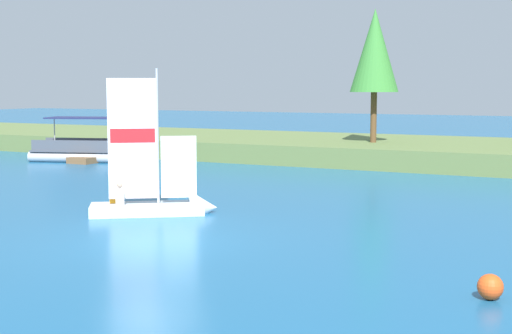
# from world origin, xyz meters

# --- Properties ---
(ground_plane) EXTENTS (200.00, 200.00, 0.00)m
(ground_plane) POSITION_xyz_m (0.00, 0.00, 0.00)
(ground_plane) COLOR #195684
(shore_bank) EXTENTS (80.00, 12.70, 1.13)m
(shore_bank) POSITION_xyz_m (0.00, 26.34, 0.57)
(shore_bank) COLOR #5B703D
(shore_bank) RESTS_ON ground
(shoreline_tree_left) EXTENTS (2.81, 2.81, 7.73)m
(shoreline_tree_left) POSITION_xyz_m (-1.79, 24.75, 6.43)
(shoreline_tree_left) COLOR brown
(shoreline_tree_left) RESTS_ON shore_bank
(wooden_dock) EXTENTS (1.45, 4.89, 0.35)m
(wooden_dock) POSITION_xyz_m (-16.33, 18.05, 0.18)
(wooden_dock) COLOR brown
(wooden_dock) RESTS_ON ground
(sailboat) EXTENTS (4.28, 3.58, 5.41)m
(sailboat) POSITION_xyz_m (-2.39, 4.28, 0.39)
(sailboat) COLOR silver
(sailboat) RESTS_ON ground
(pontoon_boat) EXTENTS (6.57, 4.05, 2.60)m
(pontoon_boat) POSITION_xyz_m (-16.99, 17.19, 0.64)
(pontoon_boat) COLOR #B2B2B7
(pontoon_boat) RESTS_ON ground
(channel_buoy) EXTENTS (0.54, 0.54, 0.54)m
(channel_buoy) POSITION_xyz_m (9.30, -1.31, 0.27)
(channel_buoy) COLOR #E54C19
(channel_buoy) RESTS_ON ground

